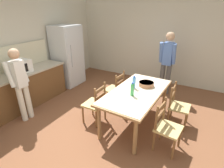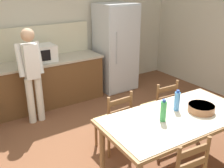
% 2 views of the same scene
% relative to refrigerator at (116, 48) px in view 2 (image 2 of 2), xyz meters
% --- Properties ---
extents(ground_plane, '(8.32, 8.32, 0.00)m').
position_rel_refrigerator_xyz_m(ground_plane, '(-1.55, -2.19, -0.93)').
color(ground_plane, brown).
extents(wall_back, '(6.52, 0.12, 2.90)m').
position_rel_refrigerator_xyz_m(wall_back, '(-1.55, 0.47, 0.52)').
color(wall_back, beige).
rests_on(wall_back, ground).
extents(kitchen_counter, '(3.36, 0.66, 0.89)m').
position_rel_refrigerator_xyz_m(kitchen_counter, '(-2.17, 0.04, -0.48)').
color(kitchen_counter, brown).
rests_on(kitchen_counter, ground).
extents(counter_splashback, '(3.32, 0.03, 0.60)m').
position_rel_refrigerator_xyz_m(counter_splashback, '(-2.17, 0.35, 0.26)').
color(counter_splashback, beige).
rests_on(counter_splashback, kitchen_counter).
extents(refrigerator, '(0.78, 0.73, 1.85)m').
position_rel_refrigerator_xyz_m(refrigerator, '(0.00, 0.00, 0.00)').
color(refrigerator, silver).
rests_on(refrigerator, ground).
extents(microwave, '(0.50, 0.39, 0.30)m').
position_rel_refrigerator_xyz_m(microwave, '(-1.65, 0.02, 0.11)').
color(microwave, white).
rests_on(microwave, kitchen_counter).
extents(dining_table, '(1.90, 1.01, 0.77)m').
position_rel_refrigerator_xyz_m(dining_table, '(-0.96, -2.71, -0.24)').
color(dining_table, olive).
rests_on(dining_table, ground).
extents(bottle_near_centre, '(0.07, 0.07, 0.27)m').
position_rel_refrigerator_xyz_m(bottle_near_centre, '(-1.19, -2.70, -0.03)').
color(bottle_near_centre, green).
rests_on(bottle_near_centre, dining_table).
extents(bottle_off_centre, '(0.07, 0.07, 0.27)m').
position_rel_refrigerator_xyz_m(bottle_off_centre, '(-0.87, -2.59, -0.03)').
color(bottle_off_centre, '#4C8ED6').
rests_on(bottle_off_centre, dining_table).
extents(serving_bowl, '(0.32, 0.32, 0.09)m').
position_rel_refrigerator_xyz_m(serving_bowl, '(-0.64, -2.79, -0.10)').
color(serving_bowl, '#9E6642').
rests_on(serving_bowl, dining_table).
extents(chair_side_far_left, '(0.42, 0.40, 0.91)m').
position_rel_refrigerator_xyz_m(chair_side_far_left, '(-1.35, -1.93, -0.49)').
color(chair_side_far_left, brown).
rests_on(chair_side_far_left, ground).
extents(chair_side_far_right, '(0.45, 0.43, 0.91)m').
position_rel_refrigerator_xyz_m(chair_side_far_right, '(-0.51, -1.96, -0.49)').
color(chair_side_far_right, brown).
rests_on(chair_side_far_right, ground).
extents(person_at_counter, '(0.40, 0.28, 1.61)m').
position_rel_refrigerator_xyz_m(person_at_counter, '(-2.00, -0.50, -0.02)').
color(person_at_counter, silver).
rests_on(person_at_counter, ground).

